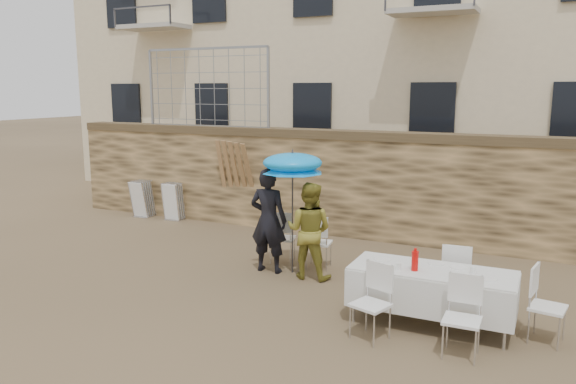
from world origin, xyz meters
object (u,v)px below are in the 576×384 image
at_px(man_suit, 269,220).
at_px(table_chair_front_right, 462,318).
at_px(chair_stack_left, 146,197).
at_px(banquet_table, 432,273).
at_px(table_chair_side, 548,305).
at_px(chair_stack_right, 176,200).
at_px(woman_dress, 309,231).
at_px(couple_chair_left, 283,237).
at_px(couple_chair_right, 319,241).
at_px(table_chair_back, 457,275).
at_px(soda_bottle, 415,261).
at_px(table_chair_front_left, 371,303).
at_px(umbrella, 292,167).

height_order(man_suit, table_chair_front_right, man_suit).
distance_m(table_chair_front_right, chair_stack_left, 9.27).
bearing_deg(banquet_table, table_chair_side, 4.09).
bearing_deg(chair_stack_right, woman_dress, -29.21).
relative_size(man_suit, banquet_table, 0.86).
height_order(couple_chair_left, table_chair_side, same).
distance_m(man_suit, couple_chair_left, 0.69).
relative_size(couple_chair_right, table_chair_back, 1.00).
xyz_separation_m(couple_chair_left, soda_bottle, (2.77, -1.78, 0.43)).
distance_m(woman_dress, table_chair_side, 3.76).
bearing_deg(woman_dress, chair_stack_right, -32.17).
bearing_deg(chair_stack_right, couple_chair_right, -23.90).
bearing_deg(woman_dress, couple_chair_left, -39.22).
height_order(table_chair_back, chair_stack_right, table_chair_back).
height_order(table_chair_front_left, table_chair_front_right, same).
height_order(soda_bottle, table_chair_front_right, soda_bottle).
bearing_deg(chair_stack_right, soda_bottle, -29.90).
height_order(umbrella, table_chair_side, umbrella).
height_order(couple_chair_right, chair_stack_right, couple_chair_right).
bearing_deg(table_chair_front_left, umbrella, 154.08).
bearing_deg(chair_stack_left, man_suit, -28.42).
height_order(man_suit, banquet_table, man_suit).
relative_size(umbrella, chair_stack_left, 2.12).
bearing_deg(umbrella, banquet_table, -24.72).
relative_size(couple_chair_right, soda_bottle, 3.69).
distance_m(man_suit, couple_chair_right, 0.98).
xyz_separation_m(table_chair_front_right, table_chair_side, (0.90, 0.85, 0.00)).
xyz_separation_m(table_chair_front_left, chair_stack_right, (-6.17, 4.38, -0.02)).
xyz_separation_m(couple_chair_left, couple_chair_right, (0.70, 0.00, 0.00)).
relative_size(couple_chair_right, banquet_table, 0.46).
distance_m(couple_chair_right, table_chair_front_left, 2.91).
xyz_separation_m(soda_bottle, chair_stack_left, (-7.47, 3.78, -0.45)).
relative_size(man_suit, table_chair_front_right, 1.87).
xyz_separation_m(table_chair_side, chair_stack_left, (-9.07, 3.53, -0.02)).
height_order(couple_chair_right, table_chair_side, same).
xyz_separation_m(umbrella, table_chair_side, (3.97, -1.08, -1.35)).
distance_m(couple_chair_left, table_chair_front_left, 3.36).
bearing_deg(banquet_table, man_suit, 159.97).
relative_size(umbrella, table_chair_back, 2.03).
height_order(couple_chair_left, table_chair_front_left, same).
relative_size(woman_dress, chair_stack_left, 1.75).
xyz_separation_m(umbrella, couple_chair_left, (-0.40, 0.45, -1.35)).
height_order(umbrella, couple_chair_right, umbrella).
bearing_deg(couple_chair_left, umbrella, 118.92).
xyz_separation_m(umbrella, banquet_table, (2.57, -1.18, -1.10)).
distance_m(umbrella, table_chair_front_right, 3.87).
bearing_deg(chair_stack_left, woman_dress, -25.02).
xyz_separation_m(umbrella, chair_stack_left, (-5.10, 2.44, -1.37)).
bearing_deg(soda_bottle, woman_dress, 148.58).
relative_size(table_chair_front_right, table_chair_back, 1.00).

